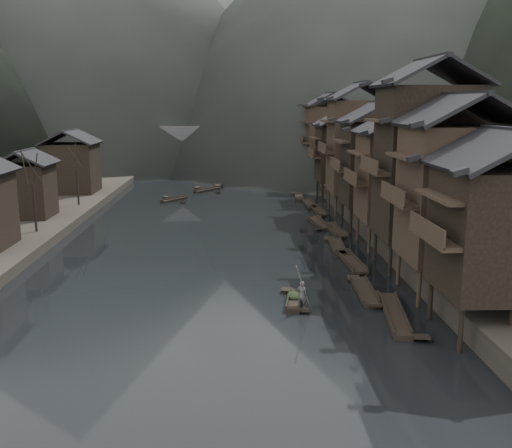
{
  "coord_description": "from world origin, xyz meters",
  "views": [
    {
      "loc": [
        1.94,
        -38.79,
        13.25
      ],
      "look_at": [
        4.05,
        11.77,
        2.5
      ],
      "focal_mm": 40.0,
      "sensor_mm": 36.0,
      "label": 1
    }
  ],
  "objects": [
    {
      "name": "hero_sampan",
      "position": [
        6.1,
        -2.23,
        0.2
      ],
      "size": [
        1.67,
        4.66,
        0.43
      ],
      "color": "black",
      "rests_on": "water"
    },
    {
      "name": "boatman",
      "position": [
        6.38,
        -3.82,
        1.34
      ],
      "size": [
        0.79,
        0.7,
        1.83
      ],
      "primitive_type": "imported",
      "rotation": [
        0.0,
        0.0,
        2.64
      ],
      "color": "#4C4D4F",
      "rests_on": "hero_sampan"
    },
    {
      "name": "bamboo_pole",
      "position": [
        6.58,
        -3.82,
        4.29
      ],
      "size": [
        1.48,
        1.79,
        4.07
      ],
      "primitive_type": "cylinder",
      "rotation": [
        0.5,
        0.0,
        -0.69
      ],
      "color": "#8C7A51",
      "rests_on": "boatman"
    },
    {
      "name": "left_houses",
      "position": [
        -20.5,
        20.12,
        5.66
      ],
      "size": [
        8.1,
        53.2,
        8.73
      ],
      "color": "black",
      "rests_on": "left_bank"
    },
    {
      "name": "stilt_houses",
      "position": [
        17.28,
        19.53,
        8.95
      ],
      "size": [
        9.0,
        67.6,
        16.97
      ],
      "color": "black",
      "rests_on": "ground"
    },
    {
      "name": "moored_sampans",
      "position": [
        11.91,
        27.24,
        0.2
      ],
      "size": [
        3.01,
        73.8,
        0.47
      ],
      "color": "black",
      "rests_on": "water"
    },
    {
      "name": "stone_bridge",
      "position": [
        -0.0,
        72.0,
        5.11
      ],
      "size": [
        40.0,
        6.0,
        9.0
      ],
      "color": "#4C4C4F",
      "rests_on": "ground"
    },
    {
      "name": "cargo_heap",
      "position": [
        6.06,
        -2.03,
        0.73
      ],
      "size": [
        1.01,
        1.32,
        0.61
      ],
      "primitive_type": "ellipsoid",
      "color": "black",
      "rests_on": "hero_sampan"
    },
    {
      "name": "bare_trees",
      "position": [
        -17.0,
        8.19,
        6.5
      ],
      "size": [
        3.67,
        45.2,
        7.34
      ],
      "color": "black",
      "rests_on": "left_bank"
    },
    {
      "name": "right_bank",
      "position": [
        35.0,
        40.0,
        0.9
      ],
      "size": [
        40.0,
        200.0,
        1.8
      ],
      "primitive_type": "cube",
      "color": "#2D2823",
      "rests_on": "ground"
    },
    {
      "name": "midriver_boats",
      "position": [
        -1.28,
        53.21,
        0.2
      ],
      "size": [
        13.18,
        36.68,
        0.45
      ],
      "color": "black",
      "rests_on": "water"
    },
    {
      "name": "water",
      "position": [
        0.0,
        0.0,
        0.0
      ],
      "size": [
        300.0,
        300.0,
        0.0
      ],
      "primitive_type": "plane",
      "color": "black",
      "rests_on": "ground"
    }
  ]
}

